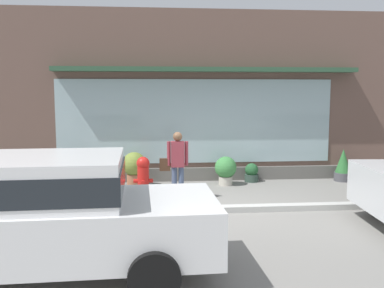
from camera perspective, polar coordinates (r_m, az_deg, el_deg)
ground_plane at (r=9.20m, az=4.26°, el=-8.52°), size 60.00×60.00×0.00m
curb_strip at (r=8.99m, az=4.48°, el=-8.49°), size 14.00×0.24×0.12m
storefront at (r=12.01m, az=1.80°, el=6.09°), size 14.00×0.81×4.63m
fire_hydrant at (r=9.82m, az=-6.43°, el=-4.52°), size 0.44×0.41×1.00m
pedestrian_with_handbag at (r=9.74m, az=-2.04°, el=-2.28°), size 0.65×0.21×1.55m
parked_car_white at (r=6.06m, az=-19.91°, el=-8.19°), size 4.62×2.06×1.62m
potted_plant_window_right at (r=12.59m, az=19.23°, el=-2.70°), size 0.46×0.46×0.89m
potted_plant_doorstep at (r=11.88m, az=-20.75°, el=-3.75°), size 0.40×0.40×0.61m
potted_plant_low_front at (r=11.27m, az=-7.60°, el=-3.00°), size 0.62×0.62×0.90m
potted_plant_by_entrance at (r=11.41m, az=4.44°, el=-3.31°), size 0.57×0.57×0.75m
potted_plant_trailing_edge at (r=11.92m, az=7.84°, el=-3.77°), size 0.38×0.38×0.51m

